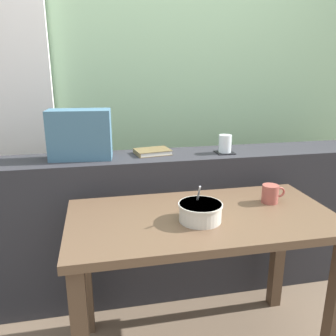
# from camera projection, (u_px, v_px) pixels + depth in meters

# --- Properties ---
(outdoor_backdrop) EXTENTS (4.80, 0.08, 2.80)m
(outdoor_backdrop) POSITION_uv_depth(u_px,v_px,m) (155.00, 55.00, 2.43)
(outdoor_backdrop) COLOR #9EC699
(outdoor_backdrop) RESTS_ON ground
(curtain_left_panel) EXTENTS (0.56, 0.06, 2.50)m
(curtain_left_panel) POSITION_uv_depth(u_px,v_px,m) (5.00, 78.00, 2.19)
(curtain_left_panel) COLOR white
(curtain_left_panel) RESTS_ON ground
(dark_console_ledge) EXTENTS (2.80, 0.31, 0.85)m
(dark_console_ledge) POSITION_uv_depth(u_px,v_px,m) (176.00, 223.00, 2.06)
(dark_console_ledge) COLOR #2D2D33
(dark_console_ledge) RESTS_ON ground
(breakfast_table) EXTENTS (1.14, 0.58, 0.71)m
(breakfast_table) POSITION_uv_depth(u_px,v_px,m) (202.00, 240.00, 1.52)
(breakfast_table) COLOR brown
(breakfast_table) RESTS_ON ground
(coaster_square) EXTENTS (0.10, 0.10, 0.00)m
(coaster_square) POSITION_uv_depth(u_px,v_px,m) (225.00, 153.00, 1.96)
(coaster_square) COLOR black
(coaster_square) RESTS_ON dark_console_ledge
(juice_glass) EXTENTS (0.07, 0.07, 0.10)m
(juice_glass) POSITION_uv_depth(u_px,v_px,m) (225.00, 145.00, 1.95)
(juice_glass) COLOR white
(juice_glass) RESTS_ON coaster_square
(closed_book) EXTENTS (0.21, 0.17, 0.03)m
(closed_book) POSITION_uv_depth(u_px,v_px,m) (152.00, 152.00, 1.93)
(closed_book) COLOR brown
(closed_book) RESTS_ON dark_console_ledge
(throw_pillow) EXTENTS (0.33, 0.17, 0.26)m
(throw_pillow) POSITION_uv_depth(u_px,v_px,m) (80.00, 135.00, 1.80)
(throw_pillow) COLOR #426B84
(throw_pillow) RESTS_ON dark_console_ledge
(soup_bowl) EXTENTS (0.18, 0.18, 0.16)m
(soup_bowl) POSITION_uv_depth(u_px,v_px,m) (200.00, 212.00, 1.41)
(soup_bowl) COLOR beige
(soup_bowl) RESTS_ON breakfast_table
(ceramic_mug) EXTENTS (0.11, 0.08, 0.08)m
(ceramic_mug) POSITION_uv_depth(u_px,v_px,m) (271.00, 194.00, 1.60)
(ceramic_mug) COLOR #9E4C42
(ceramic_mug) RESTS_ON breakfast_table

